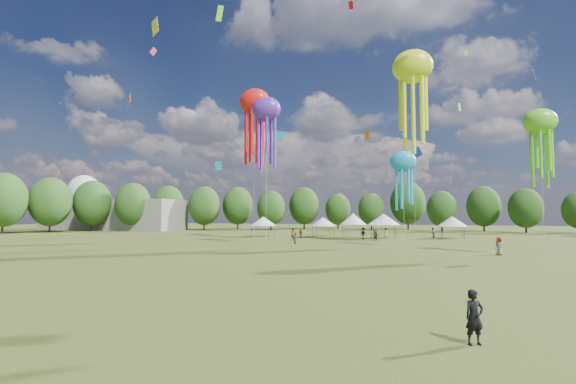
% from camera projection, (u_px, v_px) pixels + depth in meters
% --- Properties ---
extents(ground, '(300.00, 300.00, 0.00)m').
position_uv_depth(ground, '(251.00, 305.00, 17.93)').
color(ground, '#384416').
rests_on(ground, ground).
extents(observer_main, '(0.75, 0.65, 1.72)m').
position_uv_depth(observer_main, '(474.00, 317.00, 12.54)').
color(observer_main, black).
rests_on(observer_main, ground).
extents(spectator_near, '(0.94, 0.91, 1.52)m').
position_uv_depth(spectator_near, '(295.00, 238.00, 56.03)').
color(spectator_near, gray).
rests_on(spectator_near, ground).
extents(spectators_far, '(27.93, 32.00, 1.92)m').
position_uv_depth(spectators_far, '(379.00, 235.00, 63.33)').
color(spectators_far, gray).
rests_on(spectators_far, ground).
extents(festival_tents, '(37.84, 9.26, 4.32)m').
position_uv_depth(festival_tents, '(357.00, 220.00, 70.54)').
color(festival_tents, '#47474C').
rests_on(festival_tents, ground).
extents(show_kites, '(41.26, 18.51, 27.11)m').
position_uv_depth(show_kites, '(340.00, 112.00, 57.03)').
color(show_kites, '#5B29B7').
rests_on(show_kites, ground).
extents(small_kites, '(72.66, 55.53, 46.44)m').
position_uv_depth(small_kites, '(356.00, 41.00, 59.81)').
color(small_kites, '#5B29B7').
rests_on(small_kites, ground).
extents(treeline, '(201.57, 95.24, 13.43)m').
position_uv_depth(treeline, '(358.00, 202.00, 78.88)').
color(treeline, '#38281C').
rests_on(treeline, ground).
extents(hangar, '(40.00, 12.00, 8.00)m').
position_uv_depth(hangar, '(112.00, 215.00, 108.64)').
color(hangar, gray).
rests_on(hangar, ground).
extents(radome, '(9.00, 9.00, 16.00)m').
position_uv_depth(radome, '(84.00, 195.00, 119.59)').
color(radome, white).
rests_on(radome, ground).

